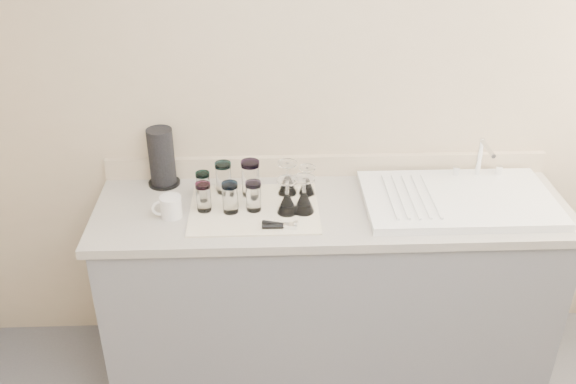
{
  "coord_description": "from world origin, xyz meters",
  "views": [
    {
      "loc": [
        -0.29,
        -1.19,
        2.32
      ],
      "look_at": [
        -0.2,
        1.15,
        1.0
      ],
      "focal_mm": 40.0,
      "sensor_mm": 36.0,
      "label": 1
    }
  ],
  "objects_px": {
    "tumbler_cyan": "(224,177)",
    "can_opener": "(280,225)",
    "tumbler_lavender": "(253,196)",
    "goblet_back_left": "(287,183)",
    "white_mug": "(170,207)",
    "sink_unit": "(458,199)",
    "tumbler_blue": "(230,197)",
    "goblet_front_left": "(287,201)",
    "tumbler_magenta": "(204,197)",
    "tumbler_purple": "(251,178)",
    "goblet_back_right": "(307,185)",
    "paper_towel_roll": "(162,158)",
    "goblet_front_right": "(304,200)",
    "tumbler_teal": "(203,185)"
  },
  "relations": [
    {
      "from": "goblet_back_left",
      "to": "goblet_back_right",
      "type": "relative_size",
      "value": 1.17
    },
    {
      "from": "tumbler_purple",
      "to": "goblet_front_left",
      "type": "bearing_deg",
      "value": -45.71
    },
    {
      "from": "tumbler_blue",
      "to": "can_opener",
      "type": "bearing_deg",
      "value": -32.99
    },
    {
      "from": "goblet_back_left",
      "to": "white_mug",
      "type": "relative_size",
      "value": 1.12
    },
    {
      "from": "tumbler_magenta",
      "to": "tumbler_teal",
      "type": "bearing_deg",
      "value": 95.3
    },
    {
      "from": "sink_unit",
      "to": "goblet_back_left",
      "type": "xyz_separation_m",
      "value": [
        -0.74,
        0.1,
        0.04
      ]
    },
    {
      "from": "tumbler_cyan",
      "to": "tumbler_lavender",
      "type": "height_order",
      "value": "tumbler_cyan"
    },
    {
      "from": "tumbler_teal",
      "to": "tumbler_blue",
      "type": "height_order",
      "value": "tumbler_blue"
    },
    {
      "from": "paper_towel_roll",
      "to": "goblet_back_right",
      "type": "bearing_deg",
      "value": -11.18
    },
    {
      "from": "goblet_back_left",
      "to": "goblet_back_right",
      "type": "distance_m",
      "value": 0.09
    },
    {
      "from": "tumbler_teal",
      "to": "can_opener",
      "type": "relative_size",
      "value": 0.83
    },
    {
      "from": "tumbler_magenta",
      "to": "can_opener",
      "type": "height_order",
      "value": "tumbler_magenta"
    },
    {
      "from": "tumbler_cyan",
      "to": "can_opener",
      "type": "distance_m",
      "value": 0.39
    },
    {
      "from": "tumbler_lavender",
      "to": "white_mug",
      "type": "distance_m",
      "value": 0.35
    },
    {
      "from": "can_opener",
      "to": "paper_towel_roll",
      "type": "xyz_separation_m",
      "value": [
        -0.52,
        0.41,
        0.12
      ]
    },
    {
      "from": "tumbler_purple",
      "to": "tumbler_magenta",
      "type": "distance_m",
      "value": 0.24
    },
    {
      "from": "sink_unit",
      "to": "paper_towel_roll",
      "type": "xyz_separation_m",
      "value": [
        -1.31,
        0.22,
        0.11
      ]
    },
    {
      "from": "tumbler_cyan",
      "to": "white_mug",
      "type": "distance_m",
      "value": 0.29
    },
    {
      "from": "tumbler_lavender",
      "to": "tumbler_cyan",
      "type": "bearing_deg",
      "value": 129.58
    },
    {
      "from": "tumbler_lavender",
      "to": "goblet_back_left",
      "type": "distance_m",
      "value": 0.2
    },
    {
      "from": "tumbler_lavender",
      "to": "goblet_back_left",
      "type": "bearing_deg",
      "value": 42.95
    },
    {
      "from": "goblet_back_right",
      "to": "paper_towel_roll",
      "type": "bearing_deg",
      "value": 168.82
    },
    {
      "from": "goblet_front_left",
      "to": "paper_towel_roll",
      "type": "distance_m",
      "value": 0.63
    },
    {
      "from": "sink_unit",
      "to": "tumbler_blue",
      "type": "bearing_deg",
      "value": -177.16
    },
    {
      "from": "tumbler_cyan",
      "to": "goblet_front_right",
      "type": "relative_size",
      "value": 0.89
    },
    {
      "from": "white_mug",
      "to": "paper_towel_roll",
      "type": "xyz_separation_m",
      "value": [
        -0.07,
        0.29,
        0.09
      ]
    },
    {
      "from": "tumbler_magenta",
      "to": "goblet_front_left",
      "type": "bearing_deg",
      "value": -5.16
    },
    {
      "from": "tumbler_magenta",
      "to": "goblet_front_left",
      "type": "relative_size",
      "value": 0.82
    },
    {
      "from": "goblet_front_left",
      "to": "tumbler_magenta",
      "type": "bearing_deg",
      "value": 174.84
    },
    {
      "from": "goblet_back_left",
      "to": "goblet_front_right",
      "type": "bearing_deg",
      "value": -68.3
    },
    {
      "from": "tumbler_lavender",
      "to": "goblet_front_right",
      "type": "bearing_deg",
      "value": -5.73
    },
    {
      "from": "tumbler_teal",
      "to": "goblet_front_left",
      "type": "relative_size",
      "value": 0.78
    },
    {
      "from": "goblet_front_right",
      "to": "tumbler_lavender",
      "type": "bearing_deg",
      "value": 174.27
    },
    {
      "from": "white_mug",
      "to": "paper_towel_roll",
      "type": "relative_size",
      "value": 0.5
    },
    {
      "from": "tumbler_purple",
      "to": "can_opener",
      "type": "distance_m",
      "value": 0.31
    },
    {
      "from": "tumbler_cyan",
      "to": "can_opener",
      "type": "relative_size",
      "value": 0.97
    },
    {
      "from": "tumbler_lavender",
      "to": "paper_towel_roll",
      "type": "bearing_deg",
      "value": 147.81
    },
    {
      "from": "tumbler_purple",
      "to": "goblet_back_left",
      "type": "height_order",
      "value": "tumbler_purple"
    },
    {
      "from": "tumbler_blue",
      "to": "paper_towel_roll",
      "type": "bearing_deg",
      "value": 139.26
    },
    {
      "from": "tumbler_magenta",
      "to": "sink_unit",
      "type": "bearing_deg",
      "value": 1.65
    },
    {
      "from": "tumbler_cyan",
      "to": "sink_unit",
      "type": "bearing_deg",
      "value": -6.92
    },
    {
      "from": "tumbler_blue",
      "to": "goblet_front_right",
      "type": "bearing_deg",
      "value": -1.74
    },
    {
      "from": "goblet_back_left",
      "to": "goblet_front_left",
      "type": "height_order",
      "value": "goblet_front_left"
    },
    {
      "from": "goblet_back_right",
      "to": "tumbler_magenta",
      "type": "bearing_deg",
      "value": -164.09
    },
    {
      "from": "tumbler_lavender",
      "to": "can_opener",
      "type": "xyz_separation_m",
      "value": [
        0.11,
        -0.14,
        -0.06
      ]
    },
    {
      "from": "tumbler_blue",
      "to": "goblet_back_left",
      "type": "relative_size",
      "value": 0.9
    },
    {
      "from": "tumbler_magenta",
      "to": "tumbler_blue",
      "type": "relative_size",
      "value": 0.94
    },
    {
      "from": "sink_unit",
      "to": "goblet_front_left",
      "type": "xyz_separation_m",
      "value": [
        -0.75,
        -0.06,
        0.04
      ]
    },
    {
      "from": "tumbler_purple",
      "to": "tumbler_blue",
      "type": "distance_m",
      "value": 0.17
    },
    {
      "from": "tumbler_teal",
      "to": "tumbler_lavender",
      "type": "relative_size",
      "value": 0.92
    }
  ]
}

